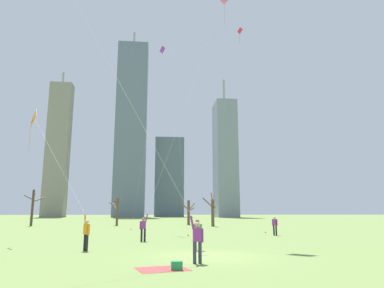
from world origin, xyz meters
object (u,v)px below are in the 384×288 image
(bare_tree_left_of_center, at_px, (33,206))
(bare_tree_center, at_px, (117,210))
(distant_kite_high_overhead_red, at_px, (242,50))
(bystander_strolling_midfield, at_px, (275,225))
(kite_flyer_midfield_center_green, at_px, (159,165))
(kite_flyer_foreground_left_orange, at_px, (73,204))
(bystander_far_off_by_trees, at_px, (197,233))
(distant_kite_drifting_right_yellow, at_px, (167,0))
(kite_flyer_midfield_right_pink, at_px, (166,162))
(bare_tree_leftmost, at_px, (188,211))
(bare_tree_rightmost, at_px, (212,211))
(distant_kite_low_near_trees_purple, at_px, (159,69))
(picnic_spot, at_px, (170,267))

(bare_tree_left_of_center, bearing_deg, bare_tree_center, 2.77)
(distant_kite_high_overhead_red, bearing_deg, bystander_strolling_midfield, -81.05)
(kite_flyer_midfield_center_green, bearing_deg, kite_flyer_foreground_left_orange, 128.64)
(bare_tree_left_of_center, bearing_deg, kite_flyer_midfield_center_green, -65.18)
(bare_tree_center, bearing_deg, bystander_far_off_by_trees, -76.76)
(kite_flyer_midfield_center_green, bearing_deg, distant_kite_drifting_right_yellow, 87.97)
(bystander_strolling_midfield, height_order, bare_tree_center, bare_tree_center)
(kite_flyer_foreground_left_orange, xyz_separation_m, bare_tree_center, (-1.10, 32.73, -0.22))
(kite_flyer_midfield_right_pink, bearing_deg, bare_tree_leftmost, 81.65)
(kite_flyer_midfield_right_pink, bearing_deg, distant_kite_high_overhead_red, 50.82)
(bare_tree_rightmost, bearing_deg, kite_flyer_foreground_left_orange, -113.73)
(kite_flyer_midfield_center_green, height_order, bare_tree_left_of_center, kite_flyer_midfield_center_green)
(bare_tree_left_of_center, xyz_separation_m, bare_tree_center, (11.77, 0.57, -0.51))
(bystander_far_off_by_trees, bearing_deg, kite_flyer_foreground_left_orange, 169.10)
(bystander_far_off_by_trees, xyz_separation_m, distant_kite_low_near_trees_purple, (-2.20, 19.57, 17.64))
(kite_flyer_midfield_right_pink, xyz_separation_m, distant_kite_low_near_trees_purple, (-0.64, 13.62, 12.99))
(kite_flyer_midfield_right_pink, distance_m, bare_tree_left_of_center, 33.14)
(bystander_strolling_midfield, height_order, bare_tree_left_of_center, bare_tree_left_of_center)
(distant_kite_drifting_right_yellow, xyz_separation_m, bare_tree_center, (-6.36, 24.33, -18.80))
(kite_flyer_foreground_left_orange, xyz_separation_m, picnic_spot, (5.22, -7.49, -2.38))
(bystander_strolling_midfield, relative_size, bare_tree_rightmost, 0.35)
(kite_flyer_midfield_center_green, xyz_separation_m, bare_tree_leftmost, (4.87, 39.65, -1.91))
(bare_tree_rightmost, bearing_deg, bystander_far_off_by_trees, -100.65)
(kite_flyer_foreground_left_orange, relative_size, bare_tree_left_of_center, 1.79)
(bystander_far_off_by_trees, bearing_deg, distant_kite_high_overhead_red, 66.81)
(kite_flyer_foreground_left_orange, bearing_deg, bare_tree_leftmost, 74.07)
(kite_flyer_foreground_left_orange, distance_m, bare_tree_rightmost, 31.09)
(bystander_far_off_by_trees, distance_m, picnic_spot, 6.43)
(bystander_far_off_by_trees, height_order, bare_tree_leftmost, bare_tree_leftmost)
(distant_kite_low_near_trees_purple, distance_m, bare_tree_left_of_center, 27.43)
(bare_tree_rightmost, bearing_deg, bare_tree_left_of_center, 171.70)
(kite_flyer_midfield_right_pink, xyz_separation_m, bare_tree_rightmost, (7.16, 23.83, -3.47))
(distant_kite_drifting_right_yellow, relative_size, picnic_spot, 12.38)
(kite_flyer_midfield_center_green, bearing_deg, bystander_far_off_by_trees, 64.94)
(kite_flyer_midfield_right_pink, relative_size, bare_tree_center, 5.06)
(kite_flyer_midfield_right_pink, distance_m, bare_tree_center, 29.03)
(bystander_far_off_by_trees, xyz_separation_m, bare_tree_left_of_center, (-19.79, 33.50, 1.85))
(bystander_far_off_by_trees, xyz_separation_m, distant_kite_drifting_right_yellow, (-1.65, 9.73, 20.14))
(bystander_strolling_midfield, distance_m, distant_kite_high_overhead_red, 19.87)
(bystander_strolling_midfield, bearing_deg, bare_tree_left_of_center, 140.82)
(bystander_far_off_by_trees, bearing_deg, bare_tree_rightmost, 79.35)
(bystander_far_off_by_trees, distance_m, distant_kite_low_near_trees_purple, 26.44)
(bystander_strolling_midfield, xyz_separation_m, distant_kite_drifting_right_yellow, (-9.66, -1.11, 20.14))
(bare_tree_rightmost, bearing_deg, kite_flyer_midfield_center_green, -102.71)
(bare_tree_leftmost, bearing_deg, distant_kite_high_overhead_red, -76.59)
(bare_tree_center, distance_m, bare_tree_rightmost, 14.27)
(bare_tree_left_of_center, bearing_deg, bystander_far_off_by_trees, -59.43)
(distant_kite_high_overhead_red, distance_m, distant_kite_drifting_right_yellow, 11.18)
(distant_kite_drifting_right_yellow, bearing_deg, distant_kite_high_overhead_red, 38.07)
(kite_flyer_midfield_right_pink, relative_size, distant_kite_low_near_trees_purple, 0.95)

